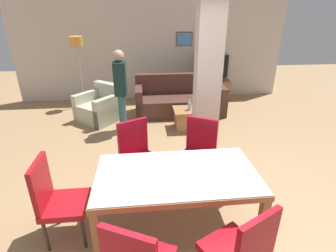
{
  "coord_description": "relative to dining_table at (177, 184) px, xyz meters",
  "views": [
    {
      "loc": [
        -0.34,
        -2.31,
        2.34
      ],
      "look_at": [
        0.0,
        0.88,
        0.9
      ],
      "focal_mm": 28.0,
      "sensor_mm": 36.0,
      "label": 1
    }
  ],
  "objects": [
    {
      "name": "ground_plane",
      "position": [
        0.0,
        0.0,
        -0.6
      ],
      "size": [
        18.0,
        18.0,
        0.0
      ],
      "primitive_type": "plane",
      "color": "#A07C54"
    },
    {
      "name": "back_wall",
      "position": [
        0.0,
        4.96,
        0.75
      ],
      "size": [
        7.2,
        0.09,
        2.7
      ],
      "color": "beige",
      "rests_on": "ground_plane"
    },
    {
      "name": "divider_pillar",
      "position": [
        0.69,
        1.6,
        0.75
      ],
      "size": [
        0.39,
        0.28,
        2.7
      ],
      "color": "beige",
      "rests_on": "ground_plane"
    },
    {
      "name": "dining_table",
      "position": [
        0.0,
        0.0,
        0.0
      ],
      "size": [
        1.73,
        0.94,
        0.75
      ],
      "color": "#A36B3D",
      "rests_on": "ground_plane"
    },
    {
      "name": "dining_chair_far_left",
      "position": [
        -0.43,
        0.84,
        -0.07
      ],
      "size": [
        0.62,
        0.62,
        0.98
      ],
      "rotation": [
        0.0,
        0.0,
        -2.67
      ],
      "color": "maroon",
      "rests_on": "ground_plane"
    },
    {
      "name": "dining_chair_near_right",
      "position": [
        0.43,
        -0.83,
        -0.07
      ],
      "size": [
        0.62,
        0.62,
        0.98
      ],
      "rotation": [
        0.0,
        0.0,
        0.47
      ],
      "color": "maroon",
      "rests_on": "ground_plane"
    },
    {
      "name": "dining_chair_head_left",
      "position": [
        -1.27,
        0.0,
        -0.07
      ],
      "size": [
        0.46,
        0.46,
        0.98
      ],
      "rotation": [
        0.0,
        0.0,
        -1.57
      ],
      "color": "maroon",
      "rests_on": "ground_plane"
    },
    {
      "name": "dining_chair_far_right",
      "position": [
        0.43,
        0.82,
        -0.07
      ],
      "size": [
        0.62,
        0.62,
        0.98
      ],
      "rotation": [
        0.0,
        0.0,
        2.66
      ],
      "color": "maroon",
      "rests_on": "ground_plane"
    },
    {
      "name": "sofa",
      "position": [
        0.58,
        3.68,
        -0.3
      ],
      "size": [
        2.1,
        0.9,
        0.9
      ],
      "rotation": [
        0.0,
        0.0,
        3.14
      ],
      "color": "#4E2E26",
      "rests_on": "ground_plane"
    },
    {
      "name": "armchair",
      "position": [
        -1.27,
        3.42,
        -0.32
      ],
      "size": [
        1.17,
        1.18,
        0.79
      ],
      "rotation": [
        0.0,
        0.0,
        2.44
      ],
      "color": "#B9BA9F",
      "rests_on": "ground_plane"
    },
    {
      "name": "coffee_table",
      "position": [
        0.62,
        2.73,
        -0.39
      ],
      "size": [
        0.6,
        0.54,
        0.43
      ],
      "color": "#A46C41",
      "rests_on": "ground_plane"
    },
    {
      "name": "bottle",
      "position": [
        0.64,
        2.7,
        -0.09
      ],
      "size": [
        0.07,
        0.07,
        0.22
      ],
      "color": "#B2B7BC",
      "rests_on": "coffee_table"
    },
    {
      "name": "tv_stand",
      "position": [
        1.65,
        4.68,
        -0.34
      ],
      "size": [
        0.97,
        0.4,
        0.52
      ],
      "color": "#9C6C44",
      "rests_on": "ground_plane"
    },
    {
      "name": "tv_screen",
      "position": [
        1.65,
        4.68,
        0.23
      ],
      "size": [
        0.96,
        0.47,
        0.65
      ],
      "rotation": [
        0.0,
        0.0,
        3.56
      ],
      "color": "black",
      "rests_on": "tv_stand"
    },
    {
      "name": "floor_lamp",
      "position": [
        -1.83,
        4.39,
        0.86
      ],
      "size": [
        0.31,
        0.31,
        1.75
      ],
      "color": "#B7B7BC",
      "rests_on": "ground_plane"
    },
    {
      "name": "standing_person",
      "position": [
        -0.74,
        2.76,
        0.34
      ],
      "size": [
        0.23,
        0.38,
        1.65
      ],
      "rotation": [
        0.0,
        0.0,
        -1.59
      ],
      "color": "#2C565D",
      "rests_on": "ground_plane"
    }
  ]
}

